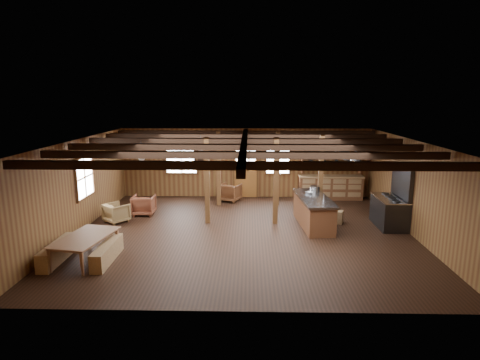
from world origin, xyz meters
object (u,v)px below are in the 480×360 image
(dining_table, at_px, (87,249))
(armchair_c, at_px, (116,213))
(armchair_a, at_px, (144,205))
(armchair_b, at_px, (230,192))
(kitchen_island, at_px, (313,211))
(commercial_range, at_px, (391,207))

(dining_table, relative_size, armchair_c, 2.62)
(dining_table, relative_size, armchair_a, 2.40)
(armchair_c, bearing_deg, armchair_b, -102.79)
(kitchen_island, bearing_deg, commercial_range, -5.22)
(armchair_a, distance_m, armchair_b, 3.51)
(armchair_b, bearing_deg, dining_table, 82.45)
(kitchen_island, bearing_deg, armchair_c, 173.15)
(commercial_range, bearing_deg, kitchen_island, 179.80)
(commercial_range, distance_m, armchair_c, 8.86)
(kitchen_island, bearing_deg, armchair_a, 164.39)
(commercial_range, height_order, dining_table, commercial_range)
(commercial_range, xyz_separation_m, dining_table, (-8.55, -2.95, -0.32))
(kitchen_island, xyz_separation_m, armchair_a, (-5.73, 1.07, -0.13))
(kitchen_island, bearing_deg, armchair_b, 127.98)
(commercial_range, bearing_deg, armchair_b, 150.14)
(dining_table, height_order, armchair_b, armchair_b)
(commercial_range, relative_size, dining_table, 1.08)
(kitchen_island, relative_size, armchair_c, 3.70)
(kitchen_island, height_order, armchair_a, kitchen_island)
(commercial_range, height_order, armchair_a, commercial_range)
(armchair_c, bearing_deg, kitchen_island, -142.48)
(kitchen_island, distance_m, armchair_a, 5.83)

